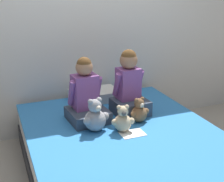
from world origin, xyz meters
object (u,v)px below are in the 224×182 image
object	(u,v)px
teddy_bear_held_by_right_child	(139,112)
pillow_at_headboard	(94,95)
child_on_right	(129,88)
sign_card	(132,134)
child_on_left	(86,96)
teddy_bear_held_by_left_child	(95,117)
teddy_bear_between_children	(123,120)
bed	(125,154)

from	to	relation	value
teddy_bear_held_by_right_child	pillow_at_headboard	bearing A→B (deg)	96.98
child_on_right	teddy_bear_held_by_right_child	world-z (taller)	child_on_right
sign_card	child_on_right	bearing A→B (deg)	69.54
child_on_left	teddy_bear_held_by_left_child	xyz separation A→B (m)	(0.00, -0.25, -0.10)
pillow_at_headboard	teddy_bear_held_by_right_child	bearing A→B (deg)	-72.71
teddy_bear_held_by_left_child	sign_card	bearing A→B (deg)	-47.63
child_on_left	child_on_right	distance (m)	0.44
teddy_bear_held_by_left_child	teddy_bear_between_children	size ratio (longest dim) A/B	1.23
teddy_bear_held_by_right_child	pillow_at_headboard	size ratio (longest dim) A/B	0.46
child_on_left	teddy_bear_between_children	size ratio (longest dim) A/B	2.45
child_on_right	teddy_bear_between_children	bearing A→B (deg)	-125.93
child_on_right	sign_card	xyz separation A→B (m)	(-0.16, -0.43, -0.26)
child_on_left	teddy_bear_held_by_left_child	size ratio (longest dim) A/B	1.99
bed	pillow_at_headboard	bearing A→B (deg)	90.00
teddy_bear_held_by_left_child	teddy_bear_held_by_right_child	world-z (taller)	teddy_bear_held_by_left_child
teddy_bear_held_by_right_child	pillow_at_headboard	xyz separation A→B (m)	(-0.21, 0.68, -0.04)
child_on_right	teddy_bear_held_by_right_child	xyz separation A→B (m)	(0.00, -0.22, -0.16)
teddy_bear_held_by_right_child	teddy_bear_between_children	xyz separation A→B (m)	(-0.22, -0.12, 0.00)
child_on_left	sign_card	bearing A→B (deg)	-62.49
sign_card	teddy_bear_between_children	bearing A→B (deg)	124.78
teddy_bear_held_by_left_child	pillow_at_headboard	distance (m)	0.74
teddy_bear_held_by_right_child	sign_card	world-z (taller)	teddy_bear_held_by_right_child
teddy_bear_held_by_left_child	teddy_bear_between_children	world-z (taller)	teddy_bear_held_by_left_child
child_on_left	pillow_at_headboard	bearing A→B (deg)	58.21
child_on_left	child_on_right	bearing A→B (deg)	-5.57
child_on_left	teddy_bear_between_children	bearing A→B (deg)	-63.03
child_on_right	sign_card	distance (m)	0.53
sign_card	child_on_left	bearing A→B (deg)	122.49
bed	teddy_bear_between_children	bearing A→B (deg)	102.35
teddy_bear_held_by_left_child	child_on_right	bearing A→B (deg)	15.73
child_on_left	teddy_bear_between_children	xyz separation A→B (m)	(0.22, -0.35, -0.13)
teddy_bear_between_children	sign_card	distance (m)	0.14
child_on_left	teddy_bear_between_children	distance (m)	0.43
teddy_bear_held_by_right_child	teddy_bear_between_children	world-z (taller)	teddy_bear_between_children
bed	pillow_at_headboard	world-z (taller)	pillow_at_headboard
teddy_bear_between_children	pillow_at_headboard	bearing A→B (deg)	100.24
child_on_right	sign_card	bearing A→B (deg)	-114.59
child_on_left	child_on_right	size ratio (longest dim) A/B	0.94
child_on_right	teddy_bear_held_by_left_child	world-z (taller)	child_on_right
bed	sign_card	world-z (taller)	sign_card
pillow_at_headboard	sign_card	xyz separation A→B (m)	(0.05, -0.88, -0.05)
teddy_bear_between_children	sign_card	bearing A→B (deg)	-44.48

